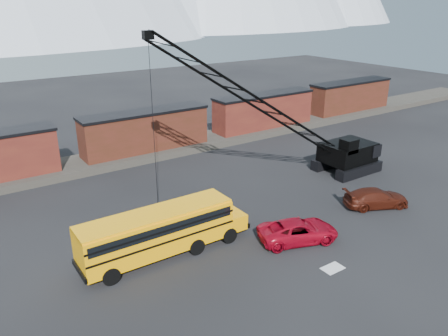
# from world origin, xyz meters

# --- Properties ---
(ground) EXTENTS (160.00, 160.00, 0.00)m
(ground) POSITION_xyz_m (0.00, 0.00, 0.00)
(ground) COLOR black
(ground) RESTS_ON ground
(gravel_berm) EXTENTS (120.00, 5.00, 0.70)m
(gravel_berm) POSITION_xyz_m (0.00, 22.00, 0.35)
(gravel_berm) COLOR #413B36
(gravel_berm) RESTS_ON ground
(boxcar_mid) EXTENTS (13.70, 3.10, 4.17)m
(boxcar_mid) POSITION_xyz_m (0.00, 22.00, 2.76)
(boxcar_mid) COLOR #501E16
(boxcar_mid) RESTS_ON gravel_berm
(boxcar_east_near) EXTENTS (13.70, 3.10, 4.17)m
(boxcar_east_near) POSITION_xyz_m (16.00, 22.00, 2.76)
(boxcar_east_near) COLOR #4A1815
(boxcar_east_near) RESTS_ON gravel_berm
(boxcar_east_far) EXTENTS (13.70, 3.10, 4.17)m
(boxcar_east_far) POSITION_xyz_m (32.00, 22.00, 2.76)
(boxcar_east_far) COLOR #501E16
(boxcar_east_far) RESTS_ON gravel_berm
(snow_patch) EXTENTS (1.40, 0.90, 0.02)m
(snow_patch) POSITION_xyz_m (0.50, -4.00, 0.01)
(snow_patch) COLOR silver
(snow_patch) RESTS_ON ground
(school_bus) EXTENTS (11.65, 2.65, 3.19)m
(school_bus) POSITION_xyz_m (-7.50, 3.33, 1.79)
(school_bus) COLOR #FFA405
(school_bus) RESTS_ON ground
(red_pickup) EXTENTS (6.07, 4.25, 1.54)m
(red_pickup) POSITION_xyz_m (1.01, -0.29, 0.77)
(red_pickup) COLOR #A4071B
(red_pickup) RESTS_ON ground
(maroon_suv) EXTENTS (5.59, 4.07, 1.50)m
(maroon_suv) POSITION_xyz_m (9.93, 0.15, 0.75)
(maroon_suv) COLOR #3F140B
(maroon_suv) RESTS_ON ground
(crawler_crane) EXTENTS (22.65, 4.36, 13.90)m
(crawler_crane) POSITION_xyz_m (4.37, 7.90, 7.46)
(crawler_crane) COLOR black
(crawler_crane) RESTS_ON ground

